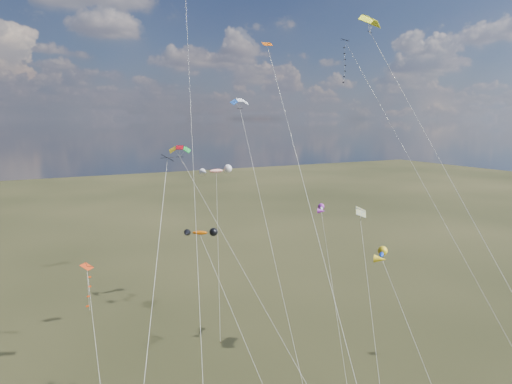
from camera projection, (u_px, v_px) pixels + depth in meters
name	position (u px, v px, depth m)	size (l,w,h in m)	color
diamond_black_high	(356.00, 80.00, 55.92)	(5.75, 25.42, 36.08)	black
diamond_navy_tall	(187.00, 39.00, 52.27)	(11.67, 35.39, 41.84)	#0A1945
diamond_black_mid	(154.00, 283.00, 27.80)	(8.41, 16.00, 23.73)	black
diamond_red_low	(89.00, 296.00, 39.22)	(1.21, 11.63, 13.87)	#BB3410
diamond_orange_center	(307.00, 196.00, 31.96)	(1.81, 19.91, 32.32)	#DD5606
parafoil_yellow	(372.00, 20.00, 34.62)	(2.65, 26.91, 34.48)	#F2F925
parafoil_blue_white	(240.00, 102.00, 52.42)	(6.05, 25.37, 28.91)	blue
parafoil_striped	(361.00, 209.00, 49.65)	(6.85, 11.97, 17.19)	yellow
parafoil_tricolor	(181.00, 149.00, 45.15)	(8.61, 18.23, 23.95)	gold
novelty_orange_black	(200.00, 234.00, 41.17)	(4.69, 12.68, 16.49)	#CD5605
novelty_white_purple	(321.00, 209.00, 52.24)	(4.79, 11.67, 16.47)	silver
novelty_redwhite_stripe	(216.00, 171.00, 64.75)	(7.23, 13.88, 19.66)	red
novelty_blue_yellow	(382.00, 256.00, 40.40)	(2.54, 13.06, 14.81)	#1133B0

